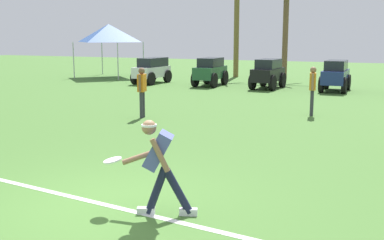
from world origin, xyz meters
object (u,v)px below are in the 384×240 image
object	(u,v)px
parked_car_slot_d	(336,75)
parked_car_slot_c	(268,73)
frisbee_in_flight	(113,160)
parked_car_slot_b	(210,71)
teammate_deep	(142,88)
palm_tree_far_left	(236,10)
parked_car_slot_a	(152,70)
teammate_near_sideline	(313,86)
palm_tree_left_of_centre	(286,23)
event_tent	(109,33)
frisbee_thrower	(159,162)

from	to	relation	value
parked_car_slot_d	parked_car_slot_c	bearing A→B (deg)	-178.63
frisbee_in_flight	parked_car_slot_b	world-z (taller)	parked_car_slot_b
teammate_deep	palm_tree_far_left	xyz separation A→B (m)	(-1.68, 14.85, 3.03)
parked_car_slot_a	parked_car_slot_d	distance (m)	9.34
palm_tree_far_left	teammate_near_sideline	bearing A→B (deg)	-62.31
teammate_deep	parked_car_slot_a	xyz separation A→B (m)	(-4.59, 9.52, -0.22)
palm_tree_far_left	palm_tree_left_of_centre	bearing A→B (deg)	-9.34
parked_car_slot_a	event_tent	distance (m)	5.00
parked_car_slot_a	parked_car_slot_d	size ratio (longest dim) A/B	1.04
parked_car_slot_a	parked_car_slot_b	bearing A→B (deg)	0.92
frisbee_in_flight	palm_tree_far_left	xyz separation A→B (m)	(-5.09, 22.03, 3.22)
teammate_near_sideline	parked_car_slot_a	world-z (taller)	teammate_near_sideline
teammate_deep	parked_car_slot_c	xyz separation A→B (m)	(1.64, 9.51, -0.20)
frisbee_in_flight	palm_tree_left_of_centre	world-z (taller)	palm_tree_left_of_centre
teammate_deep	teammate_near_sideline	bearing A→B (deg)	27.26
frisbee_thrower	event_tent	bearing A→B (deg)	124.07
parked_car_slot_b	parked_car_slot_c	size ratio (longest dim) A/B	0.98
frisbee_in_flight	parked_car_slot_c	xyz separation A→B (m)	(-1.77, 16.69, -0.00)
teammate_near_sideline	parked_car_slot_a	bearing A→B (deg)	143.18
parked_car_slot_b	parked_car_slot_d	distance (m)	6.07
teammate_deep	event_tent	world-z (taller)	event_tent
teammate_near_sideline	frisbee_in_flight	bearing A→B (deg)	-98.26
teammate_near_sideline	palm_tree_far_left	distance (m)	14.29
palm_tree_far_left	parked_car_slot_d	bearing A→B (deg)	-39.34
palm_tree_left_of_centre	frisbee_thrower	bearing A→B (deg)	-82.69
teammate_deep	event_tent	distance (m)	14.71
parked_car_slot_b	event_tent	bearing A→B (deg)	163.15
teammate_near_sideline	parked_car_slot_d	distance (m)	7.11
teammate_near_sideline	teammate_deep	size ratio (longest dim) A/B	1.00
teammate_deep	parked_car_slot_a	distance (m)	10.58
palm_tree_far_left	event_tent	distance (m)	7.72
parked_car_slot_b	palm_tree_far_left	xyz separation A→B (m)	(-0.35, 5.27, 3.22)
parked_car_slot_d	event_tent	distance (m)	13.69
parked_car_slot_b	event_tent	distance (m)	7.86
parked_car_slot_b	parked_car_slot_d	world-z (taller)	same
teammate_deep	parked_car_slot_b	size ratio (longest dim) A/B	0.66
teammate_near_sideline	parked_car_slot_c	bearing A→B (deg)	114.28
frisbee_thrower	parked_car_slot_d	size ratio (longest dim) A/B	0.59
event_tent	frisbee_thrower	bearing A→B (deg)	-55.93
parked_car_slot_c	event_tent	bearing A→B (deg)	167.52
frisbee_thrower	teammate_deep	xyz separation A→B (m)	(-4.16, 7.14, 0.15)
event_tent	frisbee_in_flight	bearing A→B (deg)	-57.58
teammate_deep	parked_car_slot_b	world-z (taller)	teammate_deep
frisbee_in_flight	teammate_deep	distance (m)	7.95
frisbee_in_flight	parked_car_slot_a	size ratio (longest dim) A/B	0.15
parked_car_slot_b	event_tent	size ratio (longest dim) A/B	0.75
parked_car_slot_c	parked_car_slot_d	size ratio (longest dim) A/B	1.02
frisbee_in_flight	parked_car_slot_d	size ratio (longest dim) A/B	0.16
frisbee_in_flight	parked_car_slot_d	bearing A→B (deg)	85.46
parked_car_slot_c	teammate_deep	bearing A→B (deg)	-99.79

